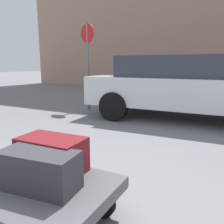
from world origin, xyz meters
TOP-DOWN VIEW (x-y plane):
  - ground_plane at (0.00, 0.00)m, footprint 60.00×60.00m
  - luggage_cart at (0.00, 0.00)m, footprint 1.11×0.88m
  - duffel_bag_charcoal_rear_left at (0.05, -0.04)m, footprint 0.61×0.35m
  - duffel_bag_maroon_front_left at (-0.06, 0.22)m, footprint 0.57×0.34m
  - parked_car at (0.21, 4.28)m, footprint 4.37×2.06m
  - no_parking_sign at (-2.36, 4.28)m, footprint 0.49×0.16m

SIDE VIEW (x-z plane):
  - ground_plane at x=0.00m, z-range 0.00..0.00m
  - luggage_cart at x=0.00m, z-range 0.10..0.44m
  - duffel_bag_charcoal_rear_left at x=0.05m, z-range 0.34..0.63m
  - duffel_bag_maroon_front_left at x=-0.06m, z-range 0.34..0.64m
  - parked_car at x=0.21m, z-range 0.05..1.47m
  - no_parking_sign at x=-2.36m, z-range 0.28..2.56m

